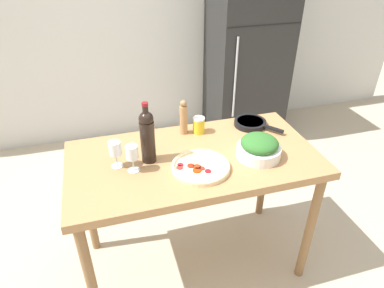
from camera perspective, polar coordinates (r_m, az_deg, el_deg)
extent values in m
plane|color=#BCAD93|center=(2.60, 0.24, -18.63)|extent=(14.00, 14.00, 0.00)
cube|color=silver|center=(3.66, -9.11, 20.59)|extent=(6.40, 0.06, 2.60)
cube|color=black|center=(3.71, 9.16, 14.14)|extent=(0.75, 0.63, 1.77)
cube|color=black|center=(3.33, 12.10, 18.79)|extent=(0.73, 0.01, 0.01)
cylinder|color=#B2B2B7|center=(3.35, 7.24, 10.68)|extent=(0.02, 0.02, 0.80)
cube|color=#A87A4C|center=(2.00, 0.30, -2.60)|extent=(1.45, 0.75, 0.05)
cylinder|color=olive|center=(2.04, -16.50, -21.02)|extent=(0.06, 0.06, 0.85)
cylinder|color=olive|center=(2.32, 19.01, -13.27)|extent=(0.06, 0.06, 0.85)
cylinder|color=olive|center=(2.48, -17.04, -9.50)|extent=(0.06, 0.06, 0.85)
cylinder|color=olive|center=(2.71, 11.96, -4.45)|extent=(0.06, 0.06, 0.85)
cylinder|color=black|center=(1.90, -7.37, 0.38)|extent=(0.08, 0.08, 0.25)
sphere|color=black|center=(1.83, -7.68, 4.19)|extent=(0.08, 0.08, 0.08)
cylinder|color=black|center=(1.81, -7.77, 5.26)|extent=(0.03, 0.03, 0.08)
cylinder|color=maroon|center=(1.79, -7.87, 6.59)|extent=(0.03, 0.03, 0.02)
cylinder|color=silver|center=(1.90, -9.66, -4.32)|extent=(0.07, 0.07, 0.00)
cylinder|color=silver|center=(1.87, -9.77, -3.33)|extent=(0.01, 0.01, 0.08)
cylinder|color=white|center=(1.83, -9.99, -1.38)|extent=(0.07, 0.07, 0.08)
cylinder|color=maroon|center=(1.85, -9.90, -2.19)|extent=(0.06, 0.06, 0.01)
cylinder|color=silver|center=(1.95, -12.31, -3.57)|extent=(0.07, 0.07, 0.00)
cylinder|color=silver|center=(1.92, -12.45, -2.60)|extent=(0.01, 0.01, 0.08)
cylinder|color=white|center=(1.88, -12.72, -0.69)|extent=(0.07, 0.07, 0.08)
cylinder|color=maroon|center=(1.90, -12.63, -1.35)|extent=(0.06, 0.06, 0.02)
cylinder|color=#AD7F51|center=(2.16, -1.41, 4.03)|extent=(0.05, 0.05, 0.19)
sphere|color=#936C45|center=(2.11, -1.45, 6.74)|extent=(0.04, 0.04, 0.04)
cylinder|color=white|center=(2.00, 11.03, -1.23)|extent=(0.25, 0.25, 0.07)
ellipsoid|color=#2D6628|center=(1.97, 11.20, 0.14)|extent=(0.22, 0.22, 0.09)
cylinder|color=beige|center=(1.88, 1.33, -3.96)|extent=(0.32, 0.32, 0.02)
torus|color=beige|center=(1.87, 1.34, -3.69)|extent=(0.32, 0.32, 0.02)
cylinder|color=#AD1520|center=(1.83, 2.68, -4.54)|extent=(0.03, 0.03, 0.01)
cylinder|color=#B0250F|center=(1.87, -0.21, -3.64)|extent=(0.04, 0.04, 0.01)
cylinder|color=red|center=(1.86, -2.09, -3.94)|extent=(0.04, 0.04, 0.01)
cylinder|color=#B22721|center=(1.85, 1.54, -4.10)|extent=(0.03, 0.03, 0.01)
cylinder|color=#B01822|center=(1.88, -1.97, -3.49)|extent=(0.03, 0.03, 0.01)
cylinder|color=#BA310B|center=(1.84, 0.84, -4.43)|extent=(0.05, 0.05, 0.01)
cylinder|color=#B83014|center=(1.86, 0.85, -3.81)|extent=(0.04, 0.04, 0.01)
cylinder|color=yellow|center=(2.19, 1.13, 3.03)|extent=(0.07, 0.07, 0.09)
cylinder|color=white|center=(2.17, 1.15, 4.25)|extent=(0.08, 0.08, 0.01)
cylinder|color=black|center=(2.32, 9.65, 3.47)|extent=(0.21, 0.21, 0.03)
cylinder|color=black|center=(2.32, 9.66, 3.55)|extent=(0.17, 0.17, 0.03)
cube|color=black|center=(2.26, 13.51, 2.44)|extent=(0.10, 0.12, 0.02)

